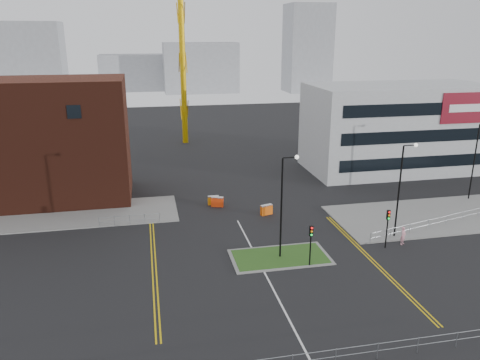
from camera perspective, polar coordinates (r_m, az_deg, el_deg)
The scene contains 28 objects.
ground at distance 34.42m, azimuth 5.43°, elevation -15.58°, with size 200.00×200.00×0.00m, color black.
pavement_left at distance 54.08m, azimuth -22.74°, elevation -4.17°, with size 28.00×8.00×0.12m, color slate.
pavement_right at distance 54.96m, azimuth 23.54°, elevation -3.93°, with size 24.00×10.00×0.12m, color slate.
island_kerb at distance 41.56m, azimuth 4.90°, elevation -9.33°, with size 8.60×4.60×0.08m, color slate.
grass_island at distance 41.55m, azimuth 4.90°, elevation -9.31°, with size 8.00×4.00×0.12m, color #254A18.
brick_building at distance 58.51m, azimuth -25.32°, elevation 4.05°, with size 24.20×10.07×14.24m.
office_block at distance 70.10m, azimuth 18.60°, elevation 6.07°, with size 25.00×12.20×12.00m.
streetlamp_island at distance 39.50m, azimuth 5.40°, elevation -2.32°, with size 1.46×0.36×9.18m.
streetlamp_right_near at distance 45.99m, azimuth 19.13°, elevation -0.37°, with size 1.46×0.36×9.18m.
streetlamp_right_far at distance 60.17m, azimuth 26.90°, elevation 2.75°, with size 1.46×0.36×9.18m.
traffic_light_island at distance 39.33m, azimuth 8.64°, elevation -7.01°, with size 0.28×0.33×3.65m.
traffic_light_right at distance 44.20m, azimuth 17.58°, elevation -4.85°, with size 0.28×0.33×3.65m.
railing_front at distance 29.36m, azimuth 9.07°, elevation -20.45°, with size 24.05×0.05×1.10m.
railing_left at distance 48.99m, azimuth -13.30°, elevation -4.58°, with size 6.05×0.05×1.10m.
railing_right at distance 51.99m, azimuth 23.81°, elevation -4.30°, with size 19.05×5.05×1.10m.
centre_line at distance 36.04m, azimuth 4.49°, elevation -13.89°, with size 0.15×30.00×0.01m, color silver.
yellow_left_a at distance 41.92m, azimuth -10.70°, elevation -9.40°, with size 0.12×24.00×0.01m, color gold.
yellow_left_b at distance 41.92m, azimuth -10.28°, elevation -9.37°, with size 0.12×24.00×0.01m, color gold.
yellow_right_a at distance 42.53m, azimuth 15.55°, elevation -9.35°, with size 0.12×20.00×0.01m, color gold.
yellow_right_b at distance 42.66m, azimuth 15.91°, elevation -9.30°, with size 0.12×20.00×0.01m, color gold.
skyline_a at distance 150.98m, azimuth -24.08°, elevation 13.03°, with size 18.00×12.00×22.00m, color gray.
skyline_b at distance 159.00m, azimuth -4.83°, elevation 13.50°, with size 24.00×12.00×16.00m, color gray.
skyline_c at distance 161.81m, azimuth 8.21°, elevation 15.58°, with size 14.00×12.00×28.00m, color gray.
skyline_d at distance 168.01m, azimuth -11.50°, elevation 12.74°, with size 30.00×12.00×12.00m, color gray.
pedestrian at distance 46.05m, azimuth 19.27°, elevation -6.41°, with size 0.63×0.41×1.73m, color pink.
barrier_left at distance 53.50m, azimuth -3.28°, elevation -2.43°, with size 1.24×0.43×1.04m.
barrier_mid at distance 52.83m, azimuth -2.79°, elevation -2.62°, with size 1.43×0.87×1.14m.
barrier_right at distance 50.55m, azimuth 3.25°, elevation -3.59°, with size 1.40×0.84×1.11m.
Camera 1 is at (-8.81, -27.52, 18.70)m, focal length 35.00 mm.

